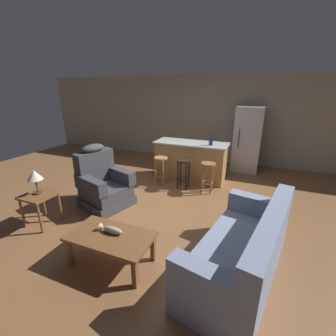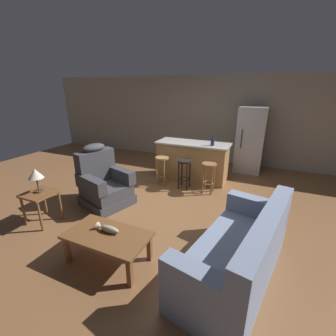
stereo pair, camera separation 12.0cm
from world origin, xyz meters
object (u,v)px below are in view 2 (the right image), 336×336
(recliner_near_lamp, at_px, (104,184))
(refrigerator, at_px, (250,140))
(end_table, at_px, (40,198))
(kitchen_island, at_px, (192,161))
(fish_figurine, at_px, (108,229))
(table_lamp, at_px, (36,175))
(bar_stool_middle, at_px, (184,169))
(bar_stool_left, at_px, (162,166))
(bar_stool_right, at_px, (209,172))
(coffee_table, at_px, (107,238))
(bottle_tall_green, at_px, (213,141))
(couch, at_px, (239,254))

(recliner_near_lamp, relative_size, refrigerator, 0.68)
(end_table, relative_size, kitchen_island, 0.31)
(fish_figurine, distance_m, refrigerator, 4.64)
(table_lamp, bearing_deg, bar_stool_middle, 52.84)
(bar_stool_left, relative_size, bar_stool_right, 1.00)
(coffee_table, relative_size, end_table, 1.96)
(bar_stool_middle, relative_size, bar_stool_right, 1.00)
(fish_figurine, distance_m, bar_stool_middle, 2.59)
(bar_stool_left, xyz_separation_m, bottle_tall_green, (1.05, 0.52, 0.58))
(table_lamp, height_order, bar_stool_right, table_lamp)
(bar_stool_right, height_order, refrigerator, refrigerator)
(refrigerator, bearing_deg, fish_figurine, -106.86)
(coffee_table, height_order, table_lamp, table_lamp)
(coffee_table, height_order, bottle_tall_green, bottle_tall_green)
(fish_figurine, bearing_deg, bottle_tall_green, 78.86)
(couch, bearing_deg, fish_figurine, 24.46)
(couch, height_order, end_table, couch)
(bottle_tall_green, bearing_deg, couch, -69.36)
(couch, xyz_separation_m, end_table, (-3.25, -0.12, 0.12))
(bar_stool_left, distance_m, bar_stool_middle, 0.57)
(end_table, height_order, refrigerator, refrigerator)
(bar_stool_left, height_order, bar_stool_middle, same)
(bar_stool_middle, bearing_deg, bar_stool_right, 0.00)
(fish_figurine, relative_size, table_lamp, 0.83)
(fish_figurine, relative_size, kitchen_island, 0.19)
(fish_figurine, xyz_separation_m, refrigerator, (1.34, 4.42, 0.42))
(bar_stool_right, bearing_deg, bar_stool_left, 180.00)
(fish_figurine, relative_size, bar_stool_middle, 0.50)
(bar_stool_left, relative_size, bar_stool_middle, 1.00)
(table_lamp, bearing_deg, coffee_table, -10.99)
(end_table, relative_size, refrigerator, 0.32)
(end_table, xyz_separation_m, kitchen_island, (1.71, 2.97, 0.02))
(refrigerator, bearing_deg, bar_stool_left, -134.25)
(bar_stool_right, bearing_deg, table_lamp, -135.08)
(table_lamp, bearing_deg, fish_figurine, -9.52)
(recliner_near_lamp, distance_m, bar_stool_left, 1.49)
(table_lamp, height_order, kitchen_island, table_lamp)
(couch, distance_m, table_lamp, 3.32)
(table_lamp, distance_m, bar_stool_right, 3.31)
(kitchen_island, distance_m, bar_stool_right, 0.86)
(table_lamp, relative_size, refrigerator, 0.23)
(coffee_table, relative_size, bar_stool_middle, 1.62)
(fish_figurine, xyz_separation_m, bar_stool_middle, (0.12, 2.59, 0.01))
(refrigerator, xyz_separation_m, bottle_tall_green, (-0.73, -1.31, 0.17))
(couch, bearing_deg, coffee_table, 26.27)
(couch, bearing_deg, bar_stool_right, -55.17)
(bar_stool_left, bearing_deg, recliner_near_lamp, -115.60)
(fish_figurine, height_order, bar_stool_left, bar_stool_left)
(end_table, bearing_deg, refrigerator, 54.77)
(end_table, height_order, kitchen_island, kitchen_island)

